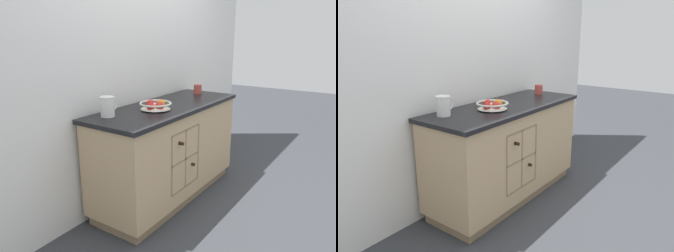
% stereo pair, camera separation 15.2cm
% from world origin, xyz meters
% --- Properties ---
extents(ground_plane, '(14.00, 14.00, 0.00)m').
position_xyz_m(ground_plane, '(0.00, 0.00, 0.00)').
color(ground_plane, '#383A3F').
extents(back_wall, '(4.40, 0.06, 2.55)m').
position_xyz_m(back_wall, '(0.00, 0.35, 1.27)').
color(back_wall, white).
rests_on(back_wall, ground_plane).
extents(kitchen_island, '(1.69, 0.63, 0.91)m').
position_xyz_m(kitchen_island, '(-0.00, -0.00, 0.46)').
color(kitchen_island, '#8B7354').
rests_on(kitchen_island, ground_plane).
extents(fruit_bowl, '(0.28, 0.28, 0.08)m').
position_xyz_m(fruit_bowl, '(-0.22, -0.02, 0.95)').
color(fruit_bowl, silver).
rests_on(fruit_bowl, kitchen_island).
extents(white_pitcher, '(0.17, 0.12, 0.16)m').
position_xyz_m(white_pitcher, '(-0.62, 0.15, 0.99)').
color(white_pitcher, white).
rests_on(white_pitcher, kitchen_island).
extents(ceramic_mug, '(0.12, 0.08, 0.10)m').
position_xyz_m(ceramic_mug, '(0.66, 0.06, 0.96)').
color(ceramic_mug, '#B7473D').
rests_on(ceramic_mug, kitchen_island).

